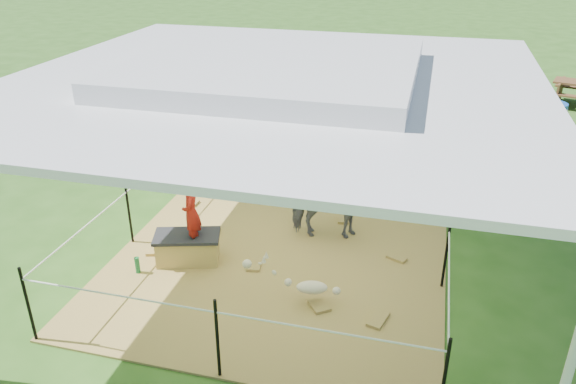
% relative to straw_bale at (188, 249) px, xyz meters
% --- Properties ---
extents(ground, '(90.00, 90.00, 0.00)m').
position_rel_straw_bale_xyz_m(ground, '(1.22, 0.27, -0.22)').
color(ground, '#2D5919').
rests_on(ground, ground).
extents(hay_patch, '(4.60, 4.60, 0.03)m').
position_rel_straw_bale_xyz_m(hay_patch, '(1.22, 0.27, -0.20)').
color(hay_patch, brown).
rests_on(hay_patch, ground).
extents(canopy_tent, '(6.30, 6.30, 2.90)m').
position_rel_straw_bale_xyz_m(canopy_tent, '(1.22, 0.27, 2.47)').
color(canopy_tent, silver).
rests_on(canopy_tent, ground).
extents(rope_fence, '(4.54, 4.54, 1.00)m').
position_rel_straw_bale_xyz_m(rope_fence, '(1.22, 0.27, 0.43)').
color(rope_fence, black).
rests_on(rope_fence, ground).
extents(straw_bale, '(0.93, 0.65, 0.38)m').
position_rel_straw_bale_xyz_m(straw_bale, '(0.00, 0.00, 0.00)').
color(straw_bale, '#B98D43').
rests_on(straw_bale, hay_patch).
extents(dark_cloth, '(1.00, 0.71, 0.05)m').
position_rel_straw_bale_xyz_m(dark_cloth, '(0.00, 0.00, 0.21)').
color(dark_cloth, black).
rests_on(dark_cloth, straw_bale).
extents(woman, '(0.34, 0.42, 1.01)m').
position_rel_straw_bale_xyz_m(woman, '(0.10, 0.00, 0.69)').
color(woman, '#B31A11').
rests_on(woman, straw_bale).
extents(green_bottle, '(0.08, 0.08, 0.23)m').
position_rel_straw_bale_xyz_m(green_bottle, '(-0.55, -0.45, -0.07)').
color(green_bottle, '#186D32').
rests_on(green_bottle, hay_patch).
extents(pony, '(1.24, 0.74, 0.98)m').
position_rel_straw_bale_xyz_m(pony, '(1.81, 1.14, 0.30)').
color(pony, '#515156').
rests_on(pony, hay_patch).
extents(pink_hat, '(0.31, 0.31, 0.14)m').
position_rel_straw_bale_xyz_m(pink_hat, '(1.81, 1.14, 0.87)').
color(pink_hat, '#FF93CE').
rests_on(pink_hat, pony).
extents(foal, '(1.07, 0.73, 0.54)m').
position_rel_straw_bale_xyz_m(foal, '(1.90, -0.52, 0.08)').
color(foal, '#C8B392').
rests_on(foal, hay_patch).
extents(trash_barrel, '(0.76, 0.76, 0.95)m').
position_rel_straw_bale_xyz_m(trash_barrel, '(5.54, 6.22, 0.26)').
color(trash_barrel, '#1751B1').
rests_on(trash_barrel, ground).
extents(picnic_table_near, '(2.11, 1.87, 0.73)m').
position_rel_straw_bale_xyz_m(picnic_table_near, '(3.50, 8.95, 0.15)').
color(picnic_table_near, brown).
rests_on(picnic_table_near, ground).
extents(distant_person, '(0.67, 0.60, 1.13)m').
position_rel_straw_bale_xyz_m(distant_person, '(3.46, 8.30, 0.35)').
color(distant_person, blue).
rests_on(distant_person, ground).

